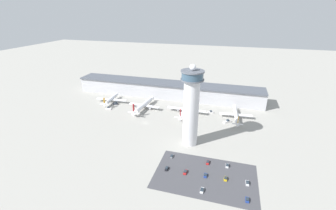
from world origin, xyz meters
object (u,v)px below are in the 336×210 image
(service_truck_fuel, at_px, (210,112))
(car_red_hatchback, at_px, (167,168))
(car_black_suv, at_px, (185,172))
(car_grey_coupe, at_px, (172,156))
(car_yellow_taxi, at_px, (247,183))
(car_white_wagon, at_px, (205,175))
(airplane_gate_delta, at_px, (236,115))
(service_truck_baggage, at_px, (227,122))
(control_tower, at_px, (191,106))
(service_truck_catering, at_px, (109,108))
(car_maroon_suv, at_px, (227,166))
(car_blue_compact, at_px, (208,162))
(airplane_gate_alpha, at_px, (111,99))
(car_green_van, at_px, (202,190))
(airplane_gate_bravo, at_px, (144,105))
(airplane_gate_charlie, at_px, (186,109))
(service_truck_water, at_px, (116,104))
(car_navy_sedan, at_px, (225,179))
(car_silver_sedan, at_px, (247,200))

(service_truck_fuel, height_order, car_red_hatchback, service_truck_fuel)
(car_black_suv, distance_m, car_grey_coupe, 19.03)
(car_yellow_taxi, xyz_separation_m, car_white_wagon, (-25.42, -0.24, -0.05))
(airplane_gate_delta, xyz_separation_m, service_truck_baggage, (-7.36, -11.14, -3.11))
(car_yellow_taxi, bearing_deg, car_white_wagon, -179.47)
(airplane_gate_delta, xyz_separation_m, car_black_suv, (-30.45, -90.68, -3.50))
(control_tower, height_order, car_grey_coupe, control_tower)
(car_black_suv, bearing_deg, service_truck_catering, 142.46)
(car_maroon_suv, bearing_deg, service_truck_baggage, 92.41)
(car_black_suv, relative_size, car_blue_compact, 1.00)
(service_truck_catering, xyz_separation_m, service_truck_fuel, (104.71, 20.14, -0.02))
(control_tower, bearing_deg, car_white_wagon, -64.05)
(airplane_gate_alpha, xyz_separation_m, car_blue_compact, (118.25, -78.44, -3.59))
(car_green_van, bearing_deg, airplane_gate_bravo, 127.41)
(car_white_wagon, bearing_deg, airplane_gate_charlie, 109.64)
(service_truck_water, xyz_separation_m, car_blue_compact, (111.13, -75.39, -0.48))
(car_grey_coupe, height_order, car_blue_compact, car_blue_compact)
(service_truck_catering, height_order, service_truck_water, service_truck_water)
(car_red_hatchback, bearing_deg, car_yellow_taxi, 0.86)
(service_truck_baggage, bearing_deg, car_green_van, -96.39)
(car_black_suv, distance_m, car_yellow_taxi, 38.39)
(car_maroon_suv, relative_size, car_white_wagon, 1.05)
(car_grey_coupe, xyz_separation_m, car_navy_sedan, (38.30, -13.11, 0.08))
(car_silver_sedan, bearing_deg, airplane_gate_bravo, 135.41)
(car_grey_coupe, bearing_deg, service_truck_fuel, 77.41)
(airplane_gate_alpha, xyz_separation_m, car_red_hatchback, (92.85, -92.69, -3.56))
(airplane_gate_bravo, relative_size, service_truck_baggage, 6.26)
(car_green_van, distance_m, car_blue_compact, 27.04)
(car_grey_coupe, bearing_deg, service_truck_baggage, 61.23)
(airplane_gate_delta, distance_m, car_yellow_taxi, 90.42)
(car_maroon_suv, xyz_separation_m, car_navy_sedan, (-0.46, -13.19, -0.02))
(airplane_gate_alpha, bearing_deg, car_black_suv, -41.30)
(service_truck_baggage, height_order, car_silver_sedan, service_truck_baggage)
(service_truck_fuel, xyz_separation_m, car_yellow_taxi, (32.88, -95.69, -0.28))
(airplane_gate_alpha, relative_size, car_white_wagon, 8.72)
(car_blue_compact, bearing_deg, car_black_suv, -132.20)
(service_truck_fuel, distance_m, car_black_suv, 96.52)
(service_truck_fuel, bearing_deg, car_yellow_taxi, -71.04)
(car_yellow_taxi, bearing_deg, car_maroon_suv, 133.10)
(service_truck_catering, relative_size, car_yellow_taxi, 1.34)
(airplane_gate_alpha, distance_m, service_truck_baggage, 129.21)
(service_truck_baggage, relative_size, car_black_suv, 1.51)
(airplane_gate_bravo, distance_m, car_navy_sedan, 124.01)
(car_navy_sedan, bearing_deg, airplane_gate_charlie, 116.58)
(car_green_van, bearing_deg, car_maroon_suv, 64.07)
(service_truck_catering, relative_size, car_maroon_suv, 1.40)
(airplane_gate_delta, distance_m, service_truck_fuel, 25.79)
(car_white_wagon, bearing_deg, airplane_gate_alpha, 142.10)
(car_grey_coupe, bearing_deg, car_blue_compact, 0.39)
(service_truck_fuel, relative_size, car_navy_sedan, 1.64)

